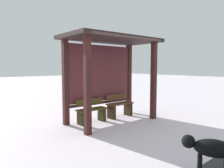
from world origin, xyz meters
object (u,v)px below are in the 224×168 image
Objects in this scene: dog at (210,150)px; bench_center_inside at (120,107)px; bench_left_inside at (91,112)px; bus_shelter at (108,60)px.

bench_center_inside is at bearing 67.48° from dog.
bus_shelter is at bearing -10.54° from bench_left_inside.
bench_left_inside is 1.17× the size of dog.
bench_left_inside is 1.00× the size of bench_center_inside.
bench_center_inside is 4.06m from dog.
bus_shelter is at bearing -169.60° from bench_center_inside.
dog is at bearing -112.52° from bench_center_inside.
bench_center_inside is at bearing 10.40° from bus_shelter.
dog is at bearing -96.48° from bench_left_inside.
bench_left_inside is at bearing 169.46° from bus_shelter.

